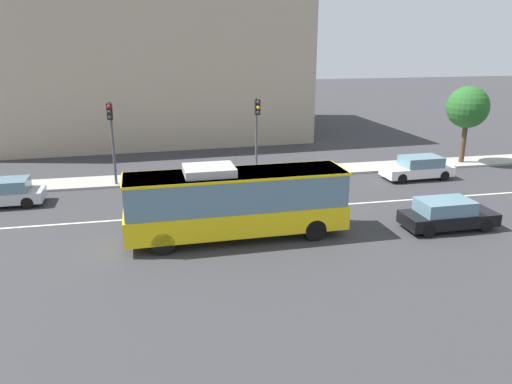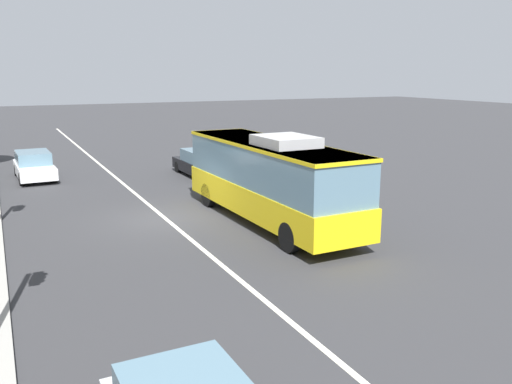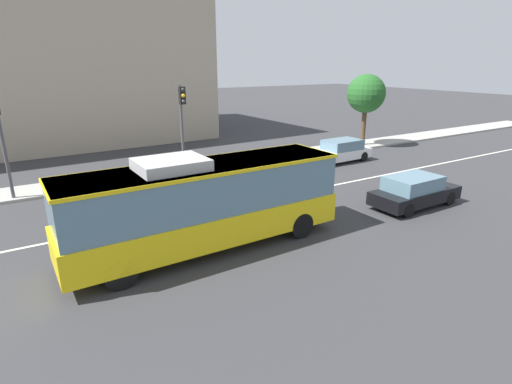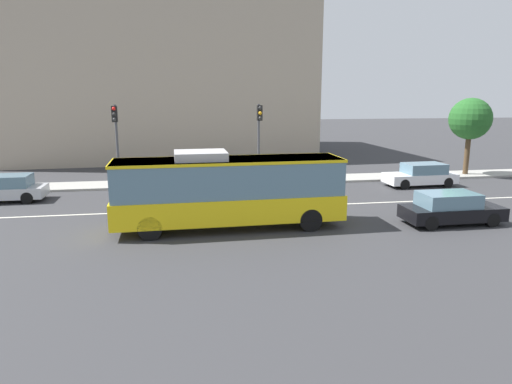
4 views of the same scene
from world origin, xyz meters
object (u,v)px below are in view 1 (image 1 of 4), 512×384
Objects in this scene: transit_bus at (236,200)px; sedan_black at (447,214)px; sedan_white at (418,168)px; street_tree_kerbside_left at (468,108)px; traffic_light_mid_block at (111,130)px; traffic_light_near_corner at (257,124)px; sedan_silver at (1,193)px.

sedan_black is at bearing -6.66° from transit_bus.
sedan_black is at bearing 67.57° from sedan_white.
transit_bus is at bearing -150.45° from street_tree_kerbside_left.
traffic_light_near_corner is at bearing 92.42° from traffic_light_mid_block.
sedan_white is 0.88× the size of traffic_light_mid_block.
transit_bus is 2.21× the size of sedan_white.
traffic_light_mid_block is at bearing -8.14° from sedan_white.
sedan_silver is at bearing -1.15° from sedan_white.
traffic_light_near_corner reaches higher than sedan_white.
transit_bus is at bearing 33.54° from traffic_light_mid_block.
transit_bus is at bearing -20.21° from traffic_light_near_corner.
sedan_silver is 23.28m from sedan_black.
sedan_white is 8.97m from sedan_black.
street_tree_kerbside_left reaches higher than transit_bus.
sedan_black is at bearing 158.82° from sedan_silver.
sedan_white is at bearing 75.17° from traffic_light_near_corner.
traffic_light_near_corner is (-10.23, 2.17, 2.84)m from sedan_white.
street_tree_kerbside_left is (30.10, 3.26, 3.34)m from sedan_silver.
traffic_light_mid_block is at bearing -177.99° from street_tree_kerbside_left.
sedan_black is 0.87× the size of traffic_light_near_corner.
sedan_black is at bearing 58.64° from traffic_light_mid_block.
transit_bus is 1.93× the size of traffic_light_mid_block.
sedan_black is 19.31m from traffic_light_mid_block.
transit_bus is at bearing 27.50° from sedan_white.
sedan_silver is at bearing -83.30° from traffic_light_near_corner.
sedan_silver is 0.81× the size of street_tree_kerbside_left.
traffic_light_mid_block is at bearing 145.94° from sedan_black.
sedan_silver is (-24.98, -0.30, 0.00)m from sedan_white.
traffic_light_near_corner and traffic_light_mid_block have the same top height.
traffic_light_mid_block reaches higher than sedan_white.
traffic_light_near_corner is at bearing 71.33° from transit_bus.
traffic_light_mid_block is at bearing -158.51° from sedan_silver.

